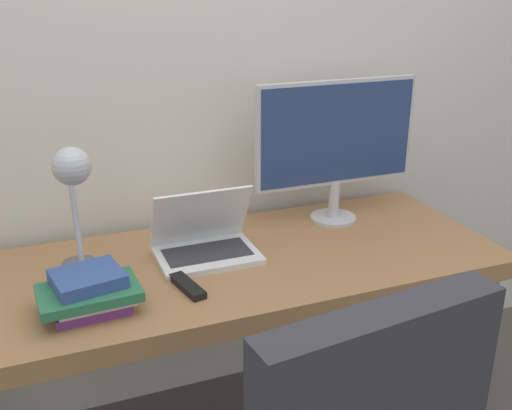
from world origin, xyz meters
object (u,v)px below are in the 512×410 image
at_px(laptop, 205,242).
at_px(desk_lamp, 73,185).
at_px(monitor, 336,139).
at_px(book_stack, 90,292).

distance_m(laptop, desk_lamp, 0.46).
xyz_separation_m(monitor, desk_lamp, (-0.88, -0.19, 0.01)).
distance_m(laptop, monitor, 0.58).
bearing_deg(desk_lamp, monitor, 12.24).
bearing_deg(laptop, monitor, 12.97).
relative_size(monitor, book_stack, 2.24).
height_order(desk_lamp, book_stack, desk_lamp).
height_order(laptop, monitor, monitor).
xyz_separation_m(laptop, desk_lamp, (-0.37, -0.07, 0.25)).
distance_m(laptop, book_stack, 0.42).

